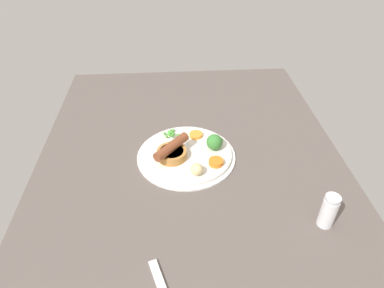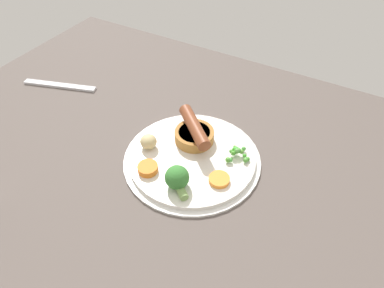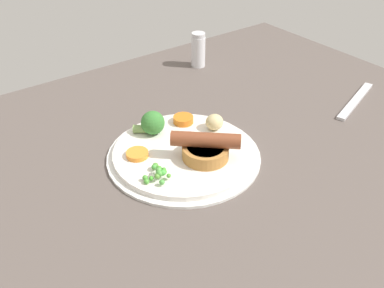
# 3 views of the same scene
# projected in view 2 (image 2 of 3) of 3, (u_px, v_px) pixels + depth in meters

# --- Properties ---
(dining_table) EXTENTS (1.10, 0.80, 0.03)m
(dining_table) POSITION_uv_depth(u_px,v_px,m) (171.00, 161.00, 0.67)
(dining_table) COLOR #564C47
(dining_table) RESTS_ON ground
(dinner_plate) EXTENTS (0.26, 0.26, 0.01)m
(dinner_plate) POSITION_uv_depth(u_px,v_px,m) (192.00, 158.00, 0.65)
(dinner_plate) COLOR silver
(dinner_plate) RESTS_ON dining_table
(sausage_pudding) EXTENTS (0.10, 0.09, 0.05)m
(sausage_pudding) POSITION_uv_depth(u_px,v_px,m) (194.00, 133.00, 0.66)
(sausage_pudding) COLOR #AD7538
(sausage_pudding) RESTS_ON dinner_plate
(pea_pile) EXTENTS (0.04, 0.05, 0.02)m
(pea_pile) POSITION_uv_depth(u_px,v_px,m) (237.00, 153.00, 0.63)
(pea_pile) COLOR #4D9B38
(pea_pile) RESTS_ON dinner_plate
(broccoli_floret_near) EXTENTS (0.05, 0.05, 0.04)m
(broccoli_floret_near) POSITION_uv_depth(u_px,v_px,m) (177.00, 178.00, 0.58)
(broccoli_floret_near) COLOR #387A33
(broccoli_floret_near) RESTS_ON dinner_plate
(potato_chunk_0) EXTENTS (0.04, 0.04, 0.03)m
(potato_chunk_0) POSITION_uv_depth(u_px,v_px,m) (148.00, 142.00, 0.65)
(potato_chunk_0) COLOR #CCB77F
(potato_chunk_0) RESTS_ON dinner_plate
(carrot_slice_0) EXTENTS (0.04, 0.04, 0.01)m
(carrot_slice_0) POSITION_uv_depth(u_px,v_px,m) (219.00, 179.00, 0.59)
(carrot_slice_0) COLOR orange
(carrot_slice_0) RESTS_ON dinner_plate
(carrot_slice_1) EXTENTS (0.05, 0.05, 0.01)m
(carrot_slice_1) POSITION_uv_depth(u_px,v_px,m) (148.00, 168.00, 0.61)
(carrot_slice_1) COLOR orange
(carrot_slice_1) RESTS_ON dinner_plate
(fork) EXTENTS (0.18, 0.07, 0.01)m
(fork) POSITION_uv_depth(u_px,v_px,m) (60.00, 85.00, 0.82)
(fork) COLOR silver
(fork) RESTS_ON dining_table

